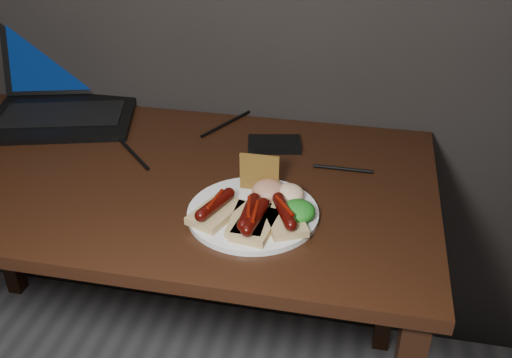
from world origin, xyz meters
name	(u,v)px	position (x,y,z in m)	size (l,w,h in m)	color
desk	(135,202)	(0.00, 1.38, 0.66)	(1.40, 0.70, 0.75)	black
laptop	(65,95)	(-0.30, 1.66, 0.80)	(0.47, 0.46, 0.25)	black
hard_drive	(274,144)	(0.31, 1.56, 0.76)	(0.13, 0.08, 0.02)	black
desk_cables	(151,141)	(0.00, 1.53, 0.75)	(1.08, 0.41, 0.01)	black
plate	(253,213)	(0.32, 1.26, 0.76)	(0.27, 0.27, 0.01)	white
bread_sausage_left	(216,209)	(0.25, 1.22, 0.78)	(0.11, 0.13, 0.04)	#DFC883
bread_sausage_center	(249,217)	(0.32, 1.21, 0.78)	(0.07, 0.12, 0.04)	#DFC883
bread_sausage_right	(284,216)	(0.39, 1.23, 0.78)	(0.11, 0.13, 0.04)	#DFC883
bread_sausage_extra	(255,221)	(0.34, 1.20, 0.78)	(0.08, 0.12, 0.04)	#DFC883
crispbread	(259,173)	(0.32, 1.34, 0.80)	(0.09, 0.01, 0.09)	olive
salad_greens	(298,211)	(0.41, 1.25, 0.78)	(0.07, 0.07, 0.04)	#186313
salsa_mound	(269,190)	(0.34, 1.31, 0.78)	(0.07, 0.07, 0.04)	#A11510
coleslaw_mound	(289,194)	(0.38, 1.31, 0.78)	(0.06, 0.06, 0.04)	white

